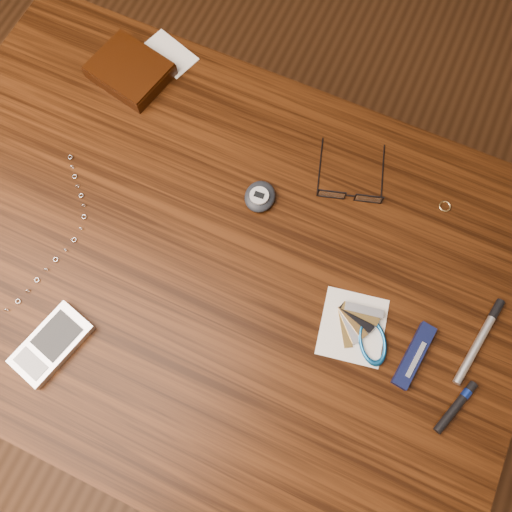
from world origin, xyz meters
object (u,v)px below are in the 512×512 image
object	(u,v)px
pda_phone	(52,344)
pocket_knife	(414,356)
silver_pen	(483,334)
desk	(209,274)
wallet_and_card	(131,70)
pedometer	(260,196)
notepad_keys	(363,332)
eyeglasses	(350,193)

from	to	relation	value
pda_phone	pocket_knife	distance (m)	0.52
pocket_knife	silver_pen	size ratio (longest dim) A/B	0.72
desk	wallet_and_card	world-z (taller)	wallet_and_card
desk	pedometer	bearing A→B (deg)	71.96
notepad_keys	silver_pen	xyz separation A→B (m)	(0.16, 0.07, 0.00)
notepad_keys	pocket_knife	bearing A→B (deg)	-0.80
eyeglasses	notepad_keys	distance (m)	0.22
wallet_and_card	desk	bearing A→B (deg)	-43.54
desk	pedometer	distance (m)	0.17
wallet_and_card	pda_phone	distance (m)	0.47
eyeglasses	pda_phone	distance (m)	0.50
wallet_and_card	silver_pen	world-z (taller)	wallet_and_card
eyeglasses	silver_pen	size ratio (longest dim) A/B	0.92
desk	eyeglasses	distance (m)	0.27
pedometer	notepad_keys	size ratio (longest dim) A/B	0.46
eyeglasses	pedometer	distance (m)	0.14
silver_pen	wallet_and_card	bearing A→B (deg)	164.78
silver_pen	pda_phone	bearing A→B (deg)	-154.19
eyeglasses	notepad_keys	bearing A→B (deg)	-63.75
pda_phone	notepad_keys	distance (m)	0.45
desk	notepad_keys	bearing A→B (deg)	-2.07
eyeglasses	pocket_knife	world-z (taller)	eyeglasses
wallet_and_card	notepad_keys	xyz separation A→B (m)	(0.52, -0.25, -0.01)
pda_phone	pocket_knife	xyz separation A→B (m)	(0.48, 0.20, -0.00)
wallet_and_card	pocket_knife	distance (m)	0.65
desk	pocket_knife	bearing A→B (deg)	-1.78
eyeglasses	wallet_and_card	bearing A→B (deg)	172.22
pda_phone	pocket_knife	size ratio (longest dim) A/B	1.22
wallet_and_card	silver_pen	xyz separation A→B (m)	(0.68, -0.18, -0.01)
notepad_keys	pocket_knife	world-z (taller)	same
eyeglasses	pedometer	size ratio (longest dim) A/B	2.23
wallet_and_card	silver_pen	distance (m)	0.70
notepad_keys	pocket_knife	size ratio (longest dim) A/B	1.25
desk	notepad_keys	distance (m)	0.28
silver_pen	pocket_knife	bearing A→B (deg)	-139.09
wallet_and_card	silver_pen	bearing A→B (deg)	-15.22
pda_phone	silver_pen	world-z (taller)	pda_phone
eyeglasses	silver_pen	distance (m)	0.29
notepad_keys	pedometer	bearing A→B (deg)	149.45
pocket_knife	silver_pen	distance (m)	0.11
notepad_keys	desk	bearing A→B (deg)	177.93
wallet_and_card	notepad_keys	distance (m)	0.58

